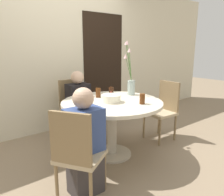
# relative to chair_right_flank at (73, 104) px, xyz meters

# --- Properties ---
(ground_plane) EXTENTS (16.00, 16.00, 0.00)m
(ground_plane) POSITION_rel_chair_right_flank_xyz_m (0.04, -0.99, -0.51)
(ground_plane) COLOR #89755B
(wall_back) EXTENTS (8.00, 0.05, 2.60)m
(wall_back) POSITION_rel_chair_right_flank_xyz_m (0.04, 0.40, 0.79)
(wall_back) COLOR beige
(wall_back) RESTS_ON ground_plane
(doorway_panel) EXTENTS (0.90, 0.01, 2.05)m
(doorway_panel) POSITION_rel_chair_right_flank_xyz_m (0.89, 0.36, 0.51)
(doorway_panel) COLOR black
(doorway_panel) RESTS_ON ground_plane
(dining_table) EXTENTS (1.30, 1.30, 0.75)m
(dining_table) POSITION_rel_chair_right_flank_xyz_m (0.04, -0.99, 0.11)
(dining_table) COLOR beige
(dining_table) RESTS_ON ground_plane
(chair_right_flank) EXTENTS (0.42, 0.42, 0.91)m
(chair_right_flank) POSITION_rel_chair_right_flank_xyz_m (0.00, 0.00, 0.00)
(chair_right_flank) COLOR tan
(chair_right_flank) RESTS_ON ground_plane
(chair_far_back) EXTENTS (0.55, 0.55, 0.91)m
(chair_far_back) POSITION_rel_chair_right_flank_xyz_m (-0.78, -1.53, 0.00)
(chair_far_back) COLOR tan
(chair_far_back) RESTS_ON ground_plane
(chair_near_front) EXTENTS (0.42, 0.42, 0.91)m
(chair_near_front) POSITION_rel_chair_right_flank_xyz_m (1.03, -1.04, 0.00)
(chair_near_front) COLOR tan
(chair_near_front) RESTS_ON ground_plane
(birthday_cake) EXTENTS (0.24, 0.24, 0.14)m
(birthday_cake) POSITION_rel_chair_right_flank_xyz_m (0.00, -1.02, 0.28)
(birthday_cake) COLOR white
(birthday_cake) RESTS_ON dining_table
(flower_vase) EXTENTS (0.17, 0.18, 0.77)m
(flower_vase) POSITION_rel_chair_right_flank_xyz_m (0.48, -0.85, 0.46)
(flower_vase) COLOR #9EB2AD
(flower_vase) RESTS_ON dining_table
(side_plate) EXTENTS (0.17, 0.17, 0.01)m
(side_plate) POSITION_rel_chair_right_flank_xyz_m (-0.06, -0.58, 0.24)
(side_plate) COLOR silver
(side_plate) RESTS_ON dining_table
(drink_glass_0) EXTENTS (0.07, 0.07, 0.13)m
(drink_glass_0) POSITION_rel_chair_right_flank_xyz_m (0.02, -0.70, 0.30)
(drink_glass_0) COLOR #51280F
(drink_glass_0) RESTS_ON dining_table
(drink_glass_1) EXTENTS (0.06, 0.06, 0.14)m
(drink_glass_1) POSITION_rel_chair_right_flank_xyz_m (0.19, -0.77, 0.30)
(drink_glass_1) COLOR #33190C
(drink_glass_1) RESTS_ON dining_table
(drink_glass_2) EXTENTS (0.07, 0.07, 0.13)m
(drink_glass_2) POSITION_rel_chair_right_flank_xyz_m (0.24, -1.33, 0.30)
(drink_glass_2) COLOR #51280F
(drink_glass_2) RESTS_ON dining_table
(person_woman) EXTENTS (0.34, 0.24, 1.07)m
(person_woman) POSITION_rel_chair_right_flank_xyz_m (0.01, -0.16, -0.01)
(person_woman) COLOR #383333
(person_woman) RESTS_ON ground_plane
(person_guest) EXTENTS (0.34, 0.24, 1.07)m
(person_guest) POSITION_rel_chair_right_flank_xyz_m (-0.65, -1.44, -0.01)
(person_guest) COLOR #383333
(person_guest) RESTS_ON ground_plane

